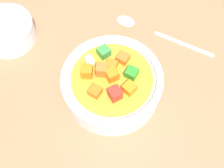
# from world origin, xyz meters

# --- Properties ---
(ground_plane) EXTENTS (1.40, 1.40, 0.02)m
(ground_plane) POSITION_xyz_m (0.00, 0.00, -0.01)
(ground_plane) COLOR #9E754F
(soup_bowl_main) EXTENTS (0.17, 0.17, 0.07)m
(soup_bowl_main) POSITION_xyz_m (-0.00, 0.00, 0.03)
(soup_bowl_main) COLOR white
(soup_bowl_main) RESTS_ON ground_plane
(spoon) EXTENTS (0.20, 0.03, 0.01)m
(spoon) POSITION_xyz_m (0.01, 0.15, 0.00)
(spoon) COLOR silver
(spoon) RESTS_ON ground_plane
(side_bowl_small) EXTENTS (0.10, 0.10, 0.04)m
(side_bowl_small) POSITION_xyz_m (-0.23, 0.01, 0.02)
(side_bowl_small) COLOR white
(side_bowl_small) RESTS_ON ground_plane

